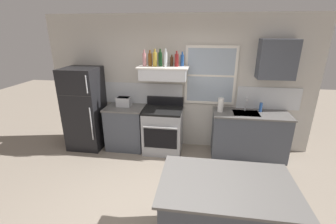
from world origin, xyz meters
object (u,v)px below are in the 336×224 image
(stove_range, at_px, (163,130))
(bottle_brown_stout, at_px, (172,61))
(paper_towel_roll, at_px, (221,105))
(bottle_dark_green_wine, at_px, (160,59))
(toaster, at_px, (124,102))
(dish_soap_bottle, at_px, (261,107))
(bottle_rose_pink, at_px, (144,59))
(bottle_champagne_gold_foil, at_px, (155,59))
(bottle_blue_liqueur, at_px, (182,60))
(refrigerator, at_px, (85,109))
(bottle_amber_wine, at_px, (150,59))
(bottle_red_label_wine, at_px, (177,60))
(kitchen_island, at_px, (224,217))
(bottle_clear_tall, at_px, (166,59))

(stove_range, distance_m, bottle_brown_stout, 1.39)
(stove_range, distance_m, paper_towel_roll, 1.26)
(bottle_dark_green_wine, xyz_separation_m, paper_towel_roll, (1.18, -0.06, -0.83))
(toaster, distance_m, bottle_brown_stout, 1.29)
(bottle_brown_stout, relative_size, dish_soap_bottle, 1.19)
(bottle_rose_pink, bearing_deg, bottle_champagne_gold_foil, 0.75)
(toaster, height_order, bottle_blue_liqueur, bottle_blue_liqueur)
(stove_range, bearing_deg, bottle_rose_pink, 170.62)
(refrigerator, xyz_separation_m, bottle_rose_pink, (1.29, 0.08, 1.02))
(bottle_champagne_gold_foil, bearing_deg, bottle_amber_wine, 163.64)
(bottle_amber_wine, relative_size, bottle_champagne_gold_foil, 0.92)
(bottle_rose_pink, relative_size, bottle_dark_green_wine, 0.95)
(refrigerator, height_order, paper_towel_roll, refrigerator)
(bottle_red_label_wine, height_order, paper_towel_roll, bottle_red_label_wine)
(refrigerator, xyz_separation_m, dish_soap_bottle, (3.53, 0.16, 0.15))
(bottle_champagne_gold_foil, xyz_separation_m, paper_towel_roll, (1.27, -0.02, -0.84))
(bottle_red_label_wine, xyz_separation_m, paper_towel_roll, (0.87, -0.06, -0.82))
(stove_range, distance_m, kitchen_island, 2.42)
(bottle_rose_pink, xyz_separation_m, dish_soap_bottle, (2.24, 0.08, -0.87))
(bottle_champagne_gold_foil, bearing_deg, bottle_dark_green_wine, 19.26)
(bottle_rose_pink, distance_m, dish_soap_bottle, 2.40)
(kitchen_island, bearing_deg, bottle_brown_stout, 110.98)
(toaster, xyz_separation_m, bottle_dark_green_wine, (0.77, 0.01, 0.87))
(bottle_amber_wine, relative_size, kitchen_island, 0.21)
(toaster, bearing_deg, stove_range, -5.72)
(dish_soap_bottle, bearing_deg, bottle_clear_tall, -177.37)
(bottle_champagne_gold_foil, relative_size, bottle_dark_green_wine, 1.01)
(bottle_champagne_gold_foil, bearing_deg, paper_towel_roll, -1.10)
(kitchen_island, bearing_deg, refrigerator, 141.25)
(bottle_clear_tall, relative_size, paper_towel_roll, 1.23)
(bottle_dark_green_wine, bearing_deg, bottle_amber_wine, -178.95)
(bottle_dark_green_wine, xyz_separation_m, bottle_brown_stout, (0.21, 0.05, -0.04))
(toaster, distance_m, bottle_clear_tall, 1.24)
(dish_soap_bottle, bearing_deg, bottle_dark_green_wine, -178.75)
(bottle_rose_pink, distance_m, bottle_champagne_gold_foil, 0.20)
(stove_range, relative_size, bottle_dark_green_wine, 3.41)
(bottle_brown_stout, height_order, bottle_red_label_wine, bottle_red_label_wine)
(bottle_amber_wine, height_order, bottle_blue_liqueur, bottle_amber_wine)
(paper_towel_roll, bearing_deg, bottle_champagne_gold_foil, 178.90)
(kitchen_island, bearing_deg, bottle_blue_liqueur, 106.55)
(toaster, bearing_deg, kitchen_island, -50.40)
(bottle_clear_tall, relative_size, bottle_blue_liqueur, 1.24)
(bottle_rose_pink, bearing_deg, bottle_red_label_wine, 3.69)
(dish_soap_bottle, distance_m, kitchen_island, 2.53)
(toaster, relative_size, bottle_dark_green_wine, 0.93)
(bottle_amber_wine, bearing_deg, kitchen_island, -60.24)
(bottle_dark_green_wine, bearing_deg, bottle_blue_liqueur, 8.62)
(bottle_blue_liqueur, relative_size, kitchen_island, 0.19)
(bottle_champagne_gold_foil, xyz_separation_m, bottle_dark_green_wine, (0.09, 0.03, -0.00))
(toaster, xyz_separation_m, bottle_clear_tall, (0.88, -0.03, 0.88))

